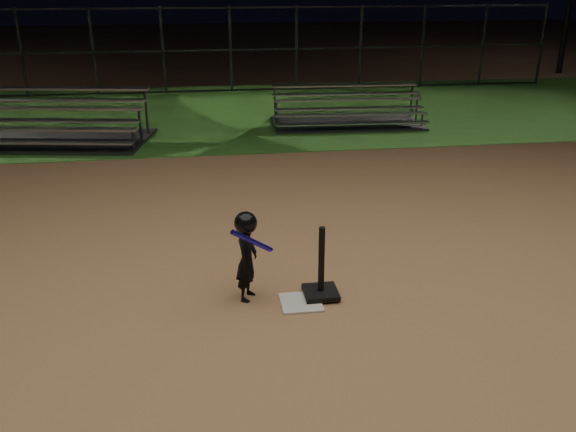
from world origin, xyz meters
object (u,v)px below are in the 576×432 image
object	(u,v)px
batting_tee	(321,283)
bleacher_right	(347,117)
child_batter	(247,253)
bleacher_left	(43,133)
home_plate	(301,302)

from	to	relation	value
batting_tee	bleacher_right	distance (m)	8.41
child_batter	bleacher_right	world-z (taller)	child_batter
bleacher_right	child_batter	bearing A→B (deg)	-108.00
batting_tee	bleacher_left	size ratio (longest dim) A/B	0.18
bleacher_left	home_plate	bearing A→B (deg)	-50.14
batting_tee	child_batter	distance (m)	0.91
batting_tee	child_batter	bearing A→B (deg)	173.69
home_plate	bleacher_right	size ratio (longest dim) A/B	0.12
child_batter	bleacher_left	bearing A→B (deg)	49.87
child_batter	home_plate	bearing A→B (deg)	-87.43
batting_tee	bleacher_left	distance (m)	8.75
child_batter	batting_tee	bearing A→B (deg)	-73.68
home_plate	bleacher_right	xyz separation A→B (m)	(2.49, 8.23, 0.17)
home_plate	batting_tee	distance (m)	0.32
bleacher_right	bleacher_left	bearing A→B (deg)	-171.57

